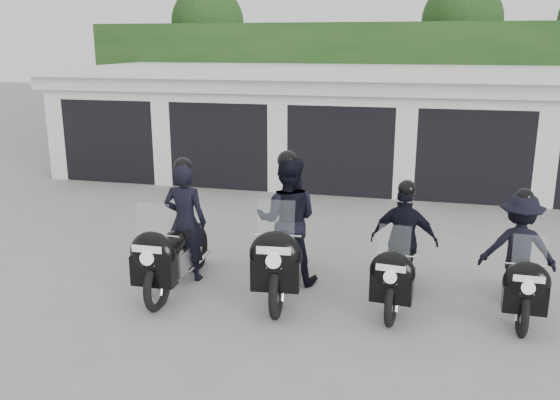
% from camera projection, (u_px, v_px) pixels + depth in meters
% --- Properties ---
extents(ground, '(80.00, 80.00, 0.00)m').
position_uv_depth(ground, '(289.00, 278.00, 9.51)').
color(ground, gray).
rests_on(ground, ground).
extents(garage_block, '(16.40, 6.80, 2.96)m').
position_uv_depth(garage_block, '(353.00, 124.00, 16.69)').
color(garage_block, silver).
rests_on(garage_block, ground).
extents(background_vegetation, '(20.00, 3.90, 5.80)m').
position_uv_depth(background_vegetation, '(382.00, 68.00, 20.82)').
color(background_vegetation, '#173814').
rests_on(background_vegetation, ground).
extents(police_bike_a, '(0.69, 2.33, 2.03)m').
position_uv_depth(police_bike_a, '(178.00, 237.00, 9.02)').
color(police_bike_a, black).
rests_on(police_bike_a, ground).
extents(police_bike_b, '(1.05, 2.49, 2.17)m').
position_uv_depth(police_bike_b, '(286.00, 230.00, 8.96)').
color(police_bike_b, black).
rests_on(police_bike_b, ground).
extents(police_bike_c, '(1.04, 2.09, 1.82)m').
position_uv_depth(police_bike_c, '(402.00, 249.00, 8.57)').
color(police_bike_c, black).
rests_on(police_bike_c, ground).
extents(police_bike_d, '(1.08, 2.03, 1.77)m').
position_uv_depth(police_bike_d, '(519.00, 258.00, 8.29)').
color(police_bike_d, black).
rests_on(police_bike_d, ground).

